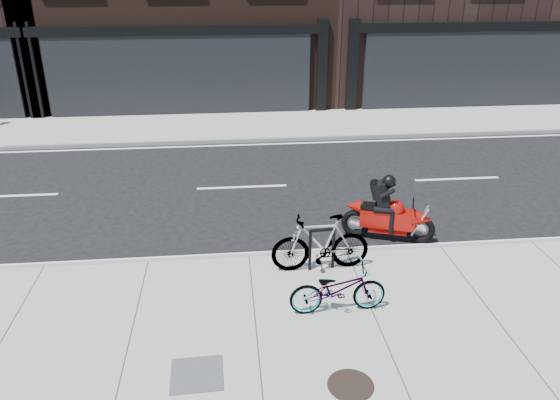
{
  "coord_description": "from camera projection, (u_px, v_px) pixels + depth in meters",
  "views": [
    {
      "loc": [
        -0.34,
        -11.6,
        5.61
      ],
      "look_at": [
        0.73,
        -0.98,
        0.9
      ],
      "focal_mm": 35.0,
      "sensor_mm": 36.0,
      "label": 1
    }
  ],
  "objects": [
    {
      "name": "bike_rack",
      "position": [
        322.0,
        245.0,
        10.35
      ],
      "size": [
        0.52,
        0.1,
        0.86
      ],
      "rotation": [
        0.0,
        0.0,
        0.09
      ],
      "color": "black",
      "rests_on": "sidewalk_near"
    },
    {
      "name": "utility_grate",
      "position": [
        197.0,
        374.0,
        7.85
      ],
      "size": [
        0.77,
        0.77,
        0.02
      ],
      "primitive_type": "cube",
      "rotation": [
        0.0,
        0.0,
        0.03
      ],
      "color": "#434345",
      "rests_on": "sidewalk_near"
    },
    {
      "name": "manhole_cover",
      "position": [
        351.0,
        385.0,
        7.65
      ],
      "size": [
        0.77,
        0.77,
        0.02
      ],
      "primitive_type": "cylinder",
      "rotation": [
        0.0,
        0.0,
        -0.18
      ],
      "color": "black",
      "rests_on": "sidewalk_near"
    },
    {
      "name": "bicycle_front",
      "position": [
        338.0,
        289.0,
        9.13
      ],
      "size": [
        1.66,
        0.63,
        0.86
      ],
      "primitive_type": "imported",
      "rotation": [
        0.0,
        0.0,
        1.61
      ],
      "color": "gray",
      "rests_on": "sidewalk_near"
    },
    {
      "name": "bicycle_rear",
      "position": [
        320.0,
        243.0,
        10.33
      ],
      "size": [
        1.9,
        0.59,
        1.13
      ],
      "primitive_type": "imported",
      "rotation": [
        0.0,
        0.0,
        4.74
      ],
      "color": "gray",
      "rests_on": "sidewalk_near"
    },
    {
      "name": "sidewalk_near",
      "position": [
        259.0,
        358.0,
        8.27
      ],
      "size": [
        60.0,
        6.0,
        0.13
      ],
      "primitive_type": "cube",
      "color": "gray",
      "rests_on": "ground"
    },
    {
      "name": "ground",
      "position": [
        245.0,
        219.0,
        12.85
      ],
      "size": [
        120.0,
        120.0,
        0.0
      ],
      "primitive_type": "plane",
      "color": "black",
      "rests_on": "ground"
    },
    {
      "name": "sidewalk_far",
      "position": [
        236.0,
        126.0,
        19.88
      ],
      "size": [
        60.0,
        3.5,
        0.13
      ],
      "primitive_type": "cube",
      "color": "gray",
      "rests_on": "ground"
    },
    {
      "name": "motorcycle",
      "position": [
        392.0,
        214.0,
        11.69
      ],
      "size": [
        1.95,
        0.99,
        1.51
      ],
      "rotation": [
        0.0,
        0.0,
        -0.34
      ],
      "color": "black",
      "rests_on": "ground"
    }
  ]
}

